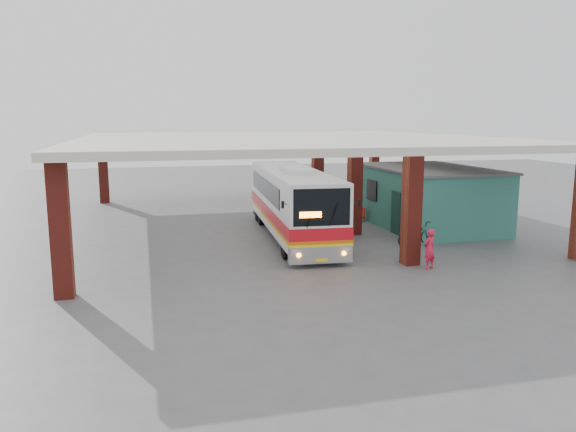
{
  "coord_description": "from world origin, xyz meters",
  "views": [
    {
      "loc": [
        -6.92,
        -22.37,
        5.62
      ],
      "look_at": [
        -1.13,
        0.0,
        1.58
      ],
      "focal_mm": 35.0,
      "sensor_mm": 36.0,
      "label": 1
    }
  ],
  "objects_px": {
    "coach_bus": "(293,202)",
    "motorcycle": "(415,234)",
    "pedestrian": "(429,249)",
    "red_chair": "(362,215)"
  },
  "relations": [
    {
      "from": "coach_bus",
      "to": "motorcycle",
      "type": "bearing_deg",
      "value": -28.85
    },
    {
      "from": "motorcycle",
      "to": "red_chair",
      "type": "distance_m",
      "value": 6.21
    },
    {
      "from": "coach_bus",
      "to": "motorcycle",
      "type": "relative_size",
      "value": 5.76
    },
    {
      "from": "pedestrian",
      "to": "red_chair",
      "type": "bearing_deg",
      "value": -121.61
    },
    {
      "from": "coach_bus",
      "to": "motorcycle",
      "type": "distance_m",
      "value": 5.86
    },
    {
      "from": "pedestrian",
      "to": "red_chair",
      "type": "distance_m",
      "value": 9.99
    },
    {
      "from": "pedestrian",
      "to": "red_chair",
      "type": "relative_size",
      "value": 1.95
    },
    {
      "from": "red_chair",
      "to": "motorcycle",
      "type": "bearing_deg",
      "value": -90.77
    },
    {
      "from": "coach_bus",
      "to": "pedestrian",
      "type": "distance_m",
      "value": 7.73
    },
    {
      "from": "pedestrian",
      "to": "red_chair",
      "type": "height_order",
      "value": "pedestrian"
    }
  ]
}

